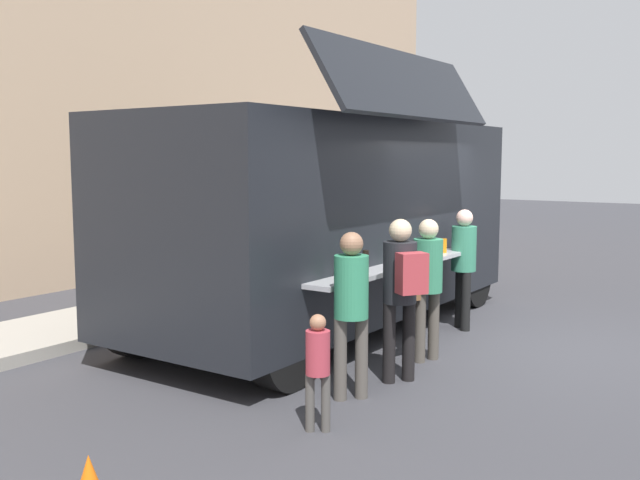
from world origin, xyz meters
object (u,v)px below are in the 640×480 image
customer_mid_with_backpack (401,284)px  child_near_queue (318,362)px  customer_rear_waiting (351,300)px  trash_bin (347,248)px  food_truck_main (330,216)px  customer_front_ordering (427,278)px  customer_extra_browsing (464,258)px

customer_mid_with_backpack → child_near_queue: customer_mid_with_backpack is taller
customer_rear_waiting → child_near_queue: 0.94m
customer_rear_waiting → trash_bin: bearing=-17.6°
customer_rear_waiting → food_truck_main: bearing=-12.6°
customer_front_ordering → customer_mid_with_backpack: customer_mid_with_backpack is taller
customer_mid_with_backpack → child_near_queue: bearing=127.3°
customer_extra_browsing → customer_mid_with_backpack: bearing=53.8°
customer_rear_waiting → customer_front_ordering: bearing=-50.9°
customer_mid_with_backpack → customer_extra_browsing: bearing=-45.4°
customer_extra_browsing → trash_bin: bearing=-84.8°
trash_bin → child_near_queue: 8.41m
customer_extra_browsing → child_near_queue: customer_extra_browsing is taller
food_truck_main → trash_bin: 4.84m
food_truck_main → customer_front_ordering: 1.98m
food_truck_main → customer_front_ordering: size_ratio=3.86×
customer_extra_browsing → child_near_queue: (-4.08, -0.44, -0.36)m
trash_bin → customer_mid_with_backpack: (-5.69, -4.22, 0.53)m
customer_front_ordering → customer_rear_waiting: customer_front_ordering is taller
customer_front_ordering → child_near_queue: bearing=113.9°
customer_front_ordering → customer_rear_waiting: (-1.57, 0.03, 0.00)m
customer_mid_with_backpack → customer_extra_browsing: size_ratio=1.04×
food_truck_main → customer_extra_browsing: (0.95, -1.50, -0.56)m
customer_extra_browsing → child_near_queue: bearing=51.0°
food_truck_main → customer_front_ordering: (-0.71, -1.76, -0.56)m
trash_bin → customer_front_ordering: 6.34m
trash_bin → customer_rear_waiting: size_ratio=0.62×
trash_bin → customer_mid_with_backpack: customer_mid_with_backpack is taller
food_truck_main → customer_front_ordering: bearing=-112.1°
customer_extra_browsing → child_near_queue: size_ratio=1.60×
food_truck_main → trash_bin: (4.12, 2.32, -1.02)m
child_near_queue → customer_rear_waiting: bearing=-18.8°
customer_extra_browsing → child_near_queue: 4.11m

